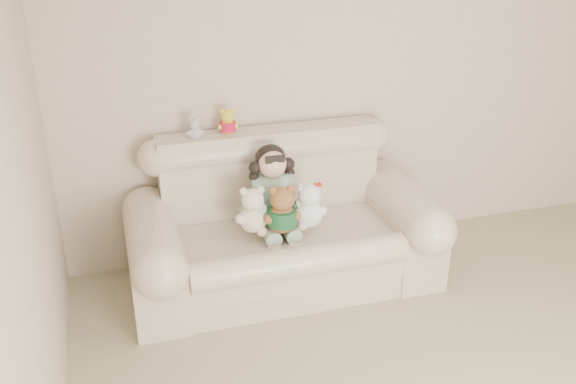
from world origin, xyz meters
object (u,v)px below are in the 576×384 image
at_px(seated_child, 272,187).
at_px(cream_teddy, 252,205).
at_px(brown_teddy, 282,205).
at_px(sofa, 284,217).
at_px(white_cat, 309,200).

height_order(seated_child, cream_teddy, seated_child).
distance_m(seated_child, cream_teddy, 0.26).
bearing_deg(seated_child, brown_teddy, -81.40).
distance_m(sofa, seated_child, 0.22).
height_order(seated_child, brown_teddy, seated_child).
bearing_deg(cream_teddy, seated_child, 62.43).
bearing_deg(seated_child, sofa, -45.16).
relative_size(seated_child, white_cat, 1.58).
bearing_deg(seated_child, cream_teddy, -125.69).
bearing_deg(brown_teddy, white_cat, 13.41).
distance_m(brown_teddy, white_cat, 0.19).
distance_m(seated_child, brown_teddy, 0.25).
bearing_deg(brown_teddy, cream_teddy, 165.95).
relative_size(sofa, brown_teddy, 5.42).
bearing_deg(sofa, brown_teddy, -110.24).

